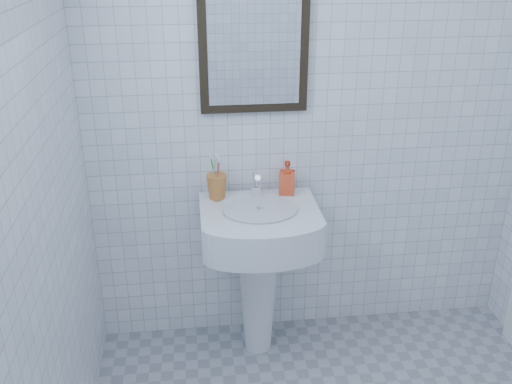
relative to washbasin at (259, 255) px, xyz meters
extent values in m
cube|color=white|center=(0.29, 0.21, 0.68)|extent=(2.20, 0.02, 2.50)
cube|color=white|center=(-0.81, -0.99, 0.68)|extent=(0.02, 2.40, 2.50)
cone|color=white|center=(0.00, 0.02, -0.23)|extent=(0.22, 0.22, 0.69)
cube|color=white|center=(0.00, -0.03, 0.18)|extent=(0.55, 0.39, 0.17)
cube|color=white|center=(0.00, 0.13, 0.26)|extent=(0.55, 0.10, 0.03)
cylinder|color=silver|center=(0.00, -0.06, 0.28)|extent=(0.34, 0.34, 0.01)
cylinder|color=white|center=(0.00, 0.10, 0.30)|extent=(0.05, 0.05, 0.05)
cylinder|color=white|center=(0.00, 0.09, 0.36)|extent=(0.03, 0.10, 0.08)
cylinder|color=white|center=(0.00, 0.12, 0.34)|extent=(0.03, 0.05, 0.10)
imported|color=red|center=(0.15, 0.12, 0.36)|extent=(0.09, 0.09, 0.17)
cube|color=black|center=(0.00, 0.20, 0.98)|extent=(0.50, 0.04, 0.62)
cube|color=white|center=(0.00, 0.18, 0.98)|extent=(0.42, 0.00, 0.54)
camera|label=1|loc=(-0.30, -2.40, 1.42)|focal=40.00mm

